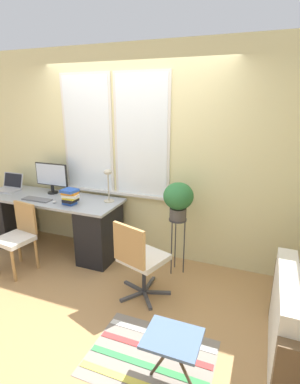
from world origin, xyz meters
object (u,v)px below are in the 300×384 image
at_px(monitor, 51,176).
at_px(mouse, 54,202).
at_px(plant_stand, 177,228).
at_px(book_stack, 70,196).
at_px(laptop, 9,186).
at_px(folding_stool, 172,341).
at_px(potted_plant, 178,198).
at_px(office_chair_swivel, 140,258).
at_px(desk_chair_wooden, 18,235).
at_px(keyboard, 37,199).
at_px(desk_lamp, 108,179).

bearing_deg(monitor, mouse, -49.12).
bearing_deg(plant_stand, book_stack, -171.71).
height_order(laptop, folding_stool, laptop).
distance_m(plant_stand, potted_plant, 0.38).
distance_m(office_chair_swivel, plant_stand, 0.67).
height_order(mouse, potted_plant, potted_plant).
distance_m(monitor, mouse, 0.52).
relative_size(monitor, office_chair_swivel, 0.58).
bearing_deg(potted_plant, mouse, -171.26).
xyz_separation_m(desk_chair_wooden, potted_plant, (1.83, 0.66, 0.50)).
relative_size(mouse, book_stack, 0.31).
bearing_deg(monitor, folding_stool, -34.85).
height_order(keyboard, folding_stool, keyboard).
bearing_deg(desk_chair_wooden, office_chair_swivel, 9.39).
bearing_deg(folding_stool, mouse, 147.96).
xyz_separation_m(mouse, folding_stool, (1.98, -1.24, -0.41)).
xyz_separation_m(monitor, office_chair_swivel, (1.66, -0.73, -0.55)).
bearing_deg(plant_stand, mouse, -171.26).
bearing_deg(desk_chair_wooden, potted_plant, 27.98).
relative_size(desk_lamp, potted_plant, 0.97).
distance_m(keyboard, desk_lamp, 1.01).
relative_size(mouse, plant_stand, 0.10).
bearing_deg(desk_lamp, folding_stool, -48.83).
bearing_deg(office_chair_swivel, laptop, 3.52).
xyz_separation_m(keyboard, mouse, (0.30, -0.02, 0.01)).
bearing_deg(laptop, folding_stool, -26.42).
height_order(laptop, plant_stand, laptop).
height_order(desk_lamp, desk_chair_wooden, desk_lamp).
bearing_deg(plant_stand, desk_lamp, 175.32).
bearing_deg(plant_stand, potted_plant, 180.00).
bearing_deg(book_stack, mouse, -168.47).
xyz_separation_m(laptop, monitor, (0.70, 0.11, 0.19)).
height_order(laptop, mouse, laptop).
xyz_separation_m(desk_lamp, desk_chair_wooden, (-0.87, -0.74, -0.61)).
height_order(laptop, potted_plant, potted_plant).
height_order(office_chair_swivel, folding_stool, office_chair_swivel).
relative_size(monitor, plant_stand, 0.73).
bearing_deg(office_chair_swivel, potted_plant, -91.26).
distance_m(monitor, folding_stool, 2.86).
distance_m(keyboard, book_stack, 0.53).
distance_m(keyboard, mouse, 0.30).
bearing_deg(laptop, monitor, 8.56).
bearing_deg(plant_stand, folding_stool, -74.68).
bearing_deg(book_stack, plant_stand, 8.29).
height_order(keyboard, desk_lamp, desk_lamp).
height_order(laptop, desk_chair_wooden, laptop).
bearing_deg(keyboard, office_chair_swivel, -13.64).
bearing_deg(laptop, potted_plant, -0.07).
height_order(mouse, plant_stand, mouse).
xyz_separation_m(monitor, folding_stool, (2.29, -1.59, -0.64)).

